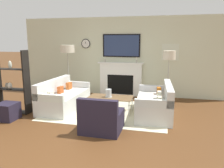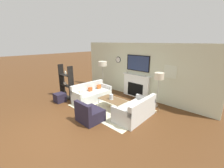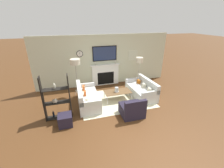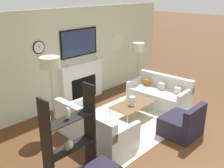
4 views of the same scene
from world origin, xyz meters
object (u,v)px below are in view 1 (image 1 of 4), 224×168
Objects in this scene: floor_lamp_left at (67,50)px; coffee_table at (110,98)px; armchair at (102,119)px; hurricane_candle at (109,94)px; couch_left at (63,98)px; shelf_unit at (12,84)px; floor_lamp_right at (169,56)px; couch_right at (156,104)px; ottoman at (7,111)px.

coffee_table is at bearing -31.57° from floor_lamp_left.
armchair reaches higher than hurricane_candle.
couch_left is 1.11× the size of shelf_unit.
hurricane_candle is at bearing -146.25° from floor_lamp_right.
floor_lamp_left is 2.07m from shelf_unit.
coffee_table is at bearing 179.39° from couch_right.
shelf_unit reaches higher than hurricane_candle.
floor_lamp_right is at bearing 19.89° from couch_left.
coffee_table is at bearing 95.80° from armchair.
couch_left is 1.35m from hurricane_candle.
shelf_unit is at bearing -165.20° from hurricane_candle.
coffee_table is 0.67× the size of floor_lamp_left.
couch_left is at bearing 29.53° from shelf_unit.
couch_left reaches higher than ottoman.
coffee_table is 2.12m from floor_lamp_right.
armchair is at bearing -3.33° from ottoman.
couch_left is 2.58m from couch_right.
floor_lamp_left reaches higher than armchair.
hurricane_candle is at bearing 0.19° from couch_left.
couch_left is 1.38m from coffee_table.
couch_left is at bearing -179.46° from coffee_table.
hurricane_candle is at bearing 14.80° from shelf_unit.
coffee_table is 5.52× the size of hurricane_candle.
couch_right reaches higher than ottoman.
coffee_table is 2.59m from ottoman.
couch_right is 3.34m from floor_lamp_left.
couch_left is 1.56× the size of coffee_table.
couch_left reaches higher than couch_right.
ottoman is (-3.81, -2.22, -1.26)m from floor_lamp_right.
floor_lamp_right reaches higher than armchair.
floor_lamp_right is at bearing 22.79° from shelf_unit.
shelf_unit is 0.81m from ottoman.
couch_left is 3.28m from floor_lamp_right.
shelf_unit is (-1.15, -0.65, 0.49)m from couch_left.
armchair is 1.34m from coffee_table.
coffee_table is 2.57× the size of ottoman.
floor_lamp_right is at bearing 73.88° from couch_right.
hurricane_candle is 0.47× the size of ottoman.
floor_lamp_left is at bearing 160.10° from couch_right.
floor_lamp_left is (-2.88, 1.04, 1.33)m from couch_right.
ottoman is (-0.62, -2.22, -1.41)m from floor_lamp_left.
couch_left is at bearing -179.81° from hurricane_candle.
hurricane_candle is 2.56m from ottoman.
shelf_unit reaches higher than coffee_table.
shelf_unit is (-2.66, 0.66, 0.51)m from armchair.
shelf_unit is at bearing -157.21° from floor_lamp_right.
couch_right is 8.07× the size of hurricane_candle.
couch_right is at bearing -19.90° from floor_lamp_left.
ottoman is (-3.51, -1.17, -0.09)m from couch_right.
floor_lamp_left is at bearing 148.43° from coffee_table.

